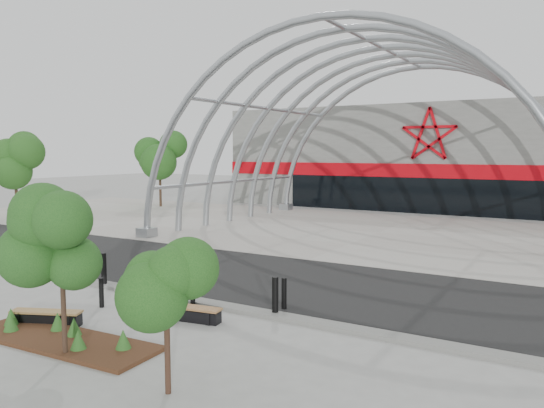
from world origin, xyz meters
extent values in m
plane|color=gray|center=(0.00, 0.00, 0.00)|extent=(140.00, 140.00, 0.00)
cube|color=black|center=(0.00, 3.50, 0.01)|extent=(140.00, 7.00, 0.02)
cube|color=#AAA399|center=(0.00, 15.50, 0.02)|extent=(60.00, 17.00, 0.04)
cube|color=slate|center=(0.00, -0.25, 0.06)|extent=(60.00, 0.50, 0.12)
cube|color=slate|center=(0.00, 33.50, 4.00)|extent=(34.00, 15.00, 8.00)
cube|color=black|center=(0.00, 26.05, 1.30)|extent=(22.00, 0.25, 2.60)
cube|color=#BF030E|center=(0.00, 26.05, 3.10)|extent=(34.00, 0.30, 1.00)
torus|color=#959A9F|center=(0.00, 8.00, 0.00)|extent=(20.36, 0.36, 20.36)
torus|color=#959A9F|center=(0.00, 10.50, 0.00)|extent=(20.36, 0.36, 20.36)
torus|color=#959A9F|center=(0.00, 13.00, 0.00)|extent=(20.36, 0.36, 20.36)
torus|color=#959A9F|center=(0.00, 15.50, 0.00)|extent=(20.36, 0.36, 20.36)
torus|color=#959A9F|center=(0.00, 18.00, 0.00)|extent=(20.36, 0.36, 20.36)
torus|color=#959A9F|center=(0.00, 20.50, 0.00)|extent=(20.36, 0.36, 20.36)
torus|color=#959A9F|center=(0.00, 23.00, 0.00)|extent=(20.36, 0.36, 20.36)
cylinder|color=#959A9F|center=(7.07, 15.50, 7.07)|extent=(0.20, 15.00, 0.20)
cylinder|color=#959A9F|center=(0.00, 15.50, 10.00)|extent=(0.20, 15.00, 0.20)
cylinder|color=#959A9F|center=(-7.07, 15.50, 7.07)|extent=(0.20, 15.00, 0.20)
cylinder|color=#959A9F|center=(-9.66, 15.50, 2.59)|extent=(0.20, 15.00, 0.20)
cube|color=#959A9F|center=(-10.00, 8.00, 0.25)|extent=(0.80, 0.80, 0.50)
cube|color=#959A9F|center=(-10.00, 23.00, 0.25)|extent=(0.80, 0.80, 0.50)
cube|color=#341B12|center=(-0.78, -4.41, 0.05)|extent=(5.11, 1.80, 0.10)
cone|color=#2F6624|center=(-2.32, -4.68, 0.31)|extent=(0.35, 0.35, 0.44)
cone|color=#2F6624|center=(-0.70, -4.11, 0.31)|extent=(0.35, 0.35, 0.44)
cone|color=#2F6624|center=(0.10, -4.65, 0.31)|extent=(0.35, 0.35, 0.44)
cone|color=#2F6624|center=(-1.38, -4.05, 0.31)|extent=(0.35, 0.35, 0.44)
cone|color=#2F6624|center=(0.95, -4.13, 0.31)|extent=(0.35, 0.35, 0.44)
cone|color=#2F6624|center=(-2.72, -4.41, 0.31)|extent=(0.35, 0.35, 0.44)
cylinder|color=black|center=(0.02, -4.94, 0.87)|extent=(0.11, 0.11, 1.74)
ellipsoid|color=#163E16|center=(0.02, -4.94, 2.45)|extent=(1.49, 1.49, 1.90)
cylinder|color=#331B13|center=(3.16, -5.14, 0.83)|extent=(0.11, 0.11, 1.66)
ellipsoid|color=#154114|center=(3.16, -5.14, 2.34)|extent=(1.37, 1.37, 1.81)
cube|color=black|center=(-2.17, -3.79, 0.15)|extent=(1.79, 1.04, 0.31)
cube|color=black|center=(-2.79, -4.06, 0.18)|extent=(0.26, 0.41, 0.36)
cube|color=black|center=(-1.55, -3.52, 0.18)|extent=(0.26, 0.41, 0.36)
cube|color=olive|center=(-2.17, -3.79, 0.36)|extent=(1.85, 1.11, 0.05)
cube|color=black|center=(0.73, -1.61, 0.15)|extent=(1.84, 0.63, 0.31)
cube|color=black|center=(0.06, -1.73, 0.18)|extent=(0.17, 0.41, 0.36)
cube|color=black|center=(1.40, -1.50, 0.18)|extent=(0.17, 0.41, 0.36)
cube|color=brown|center=(0.73, -1.61, 0.36)|extent=(1.90, 0.70, 0.05)
cylinder|color=black|center=(-3.92, -0.31, 0.57)|extent=(0.18, 0.18, 1.14)
cylinder|color=black|center=(-2.20, -1.95, 0.43)|extent=(0.14, 0.14, 0.86)
cylinder|color=black|center=(0.06, -0.60, 0.45)|extent=(0.14, 0.14, 0.89)
cylinder|color=black|center=(2.55, -0.13, 0.55)|extent=(0.18, 0.18, 1.10)
cylinder|color=black|center=(2.44, 0.55, 0.46)|extent=(0.15, 0.15, 0.91)
cylinder|color=black|center=(-20.00, 20.00, 1.65)|extent=(0.20, 0.20, 3.30)
ellipsoid|color=#144313|center=(-20.00, 20.00, 4.65)|extent=(3.00, 3.00, 3.60)
cylinder|color=#2F2014|center=(-24.00, 10.00, 1.38)|extent=(0.20, 0.20, 2.75)
ellipsoid|color=#1B4817|center=(-24.00, 10.00, 3.88)|extent=(2.55, 2.55, 3.00)
camera|label=1|loc=(9.63, -12.29, 4.47)|focal=35.00mm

